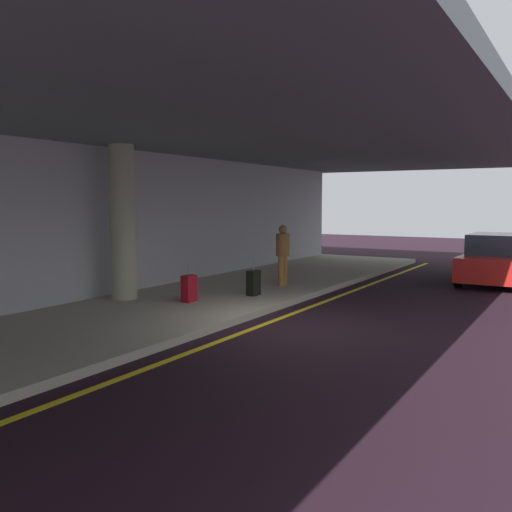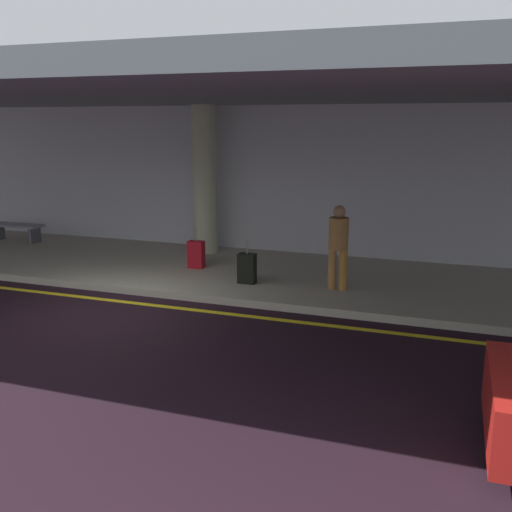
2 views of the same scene
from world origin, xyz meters
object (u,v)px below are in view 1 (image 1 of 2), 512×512
car_red (498,260)px  suitcase_upright_primary (189,288)px  support_column_left_mid (123,223)px  traveler_with_luggage (283,251)px  suitcase_upright_secondary (253,283)px

car_red → suitcase_upright_primary: 9.76m
suitcase_upright_primary → car_red: bearing=-7.1°
support_column_left_mid → traveler_with_luggage: bearing=-30.4°
suitcase_upright_secondary → support_column_left_mid: bearing=143.6°
support_column_left_mid → suitcase_upright_secondary: 3.48m
car_red → traveler_with_luggage: traveler_with_luggage is taller
traveler_with_luggage → support_column_left_mid: bearing=29.9°
traveler_with_luggage → suitcase_upright_secondary: size_ratio=1.87×
car_red → suitcase_upright_secondary: car_red is taller
car_red → suitcase_upright_secondary: (-6.48, 4.75, -0.25)m
car_red → traveler_with_luggage: bearing=129.9°
traveler_with_luggage → car_red: bearing=-166.4°
traveler_with_luggage → suitcase_upright_primary: size_ratio=1.87×
car_red → traveler_with_luggage: (-4.63, 4.92, 0.40)m
traveler_with_luggage → suitcase_upright_secondary: (-1.84, -0.16, -0.65)m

